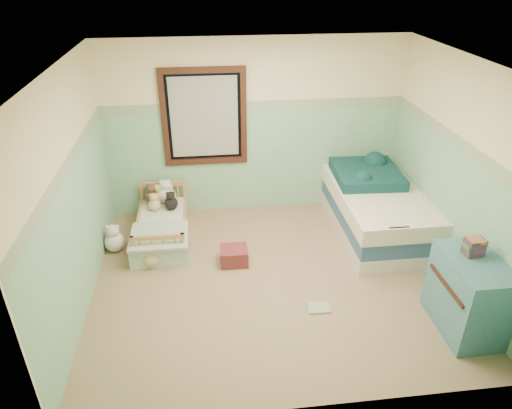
{
  "coord_description": "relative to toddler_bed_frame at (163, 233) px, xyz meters",
  "views": [
    {
      "loc": [
        -0.72,
        -4.37,
        3.43
      ],
      "look_at": [
        -0.16,
        0.35,
        0.83
      ],
      "focal_mm": 32.39,
      "sensor_mm": 36.0,
      "label": 1
    }
  ],
  "objects": [
    {
      "name": "twin_mattress",
      "position": [
        2.9,
        -0.12,
        0.46
      ],
      "size": [
        1.07,
        2.11,
        0.22
      ],
      "primitive_type": "cube",
      "color": "silver",
      "rests_on": "twin_boxspring"
    },
    {
      "name": "teal_blanket",
      "position": [
        2.85,
        0.18,
        0.64
      ],
      "size": [
        0.92,
        0.97,
        0.14
      ],
      "primitive_type": "cube",
      "rotation": [
        0.0,
        0.0,
        -0.05
      ],
      "color": "black",
      "rests_on": "twin_mattress"
    },
    {
      "name": "floor_book",
      "position": [
        1.78,
        -1.64,
        -0.07
      ],
      "size": [
        0.25,
        0.2,
        0.02
      ],
      "primitive_type": "cube",
      "rotation": [
        0.0,
        0.0,
        -0.04
      ],
      "color": "gold",
      "rests_on": "floor"
    },
    {
      "name": "twin_bed_frame",
      "position": [
        2.9,
        -0.12,
        0.02
      ],
      "size": [
        1.03,
        2.07,
        0.22
      ],
      "primitive_type": "cube",
      "color": "silver",
      "rests_on": "floor"
    },
    {
      "name": "toddler_mattress",
      "position": [
        0.0,
        0.0,
        0.15
      ],
      "size": [
        0.61,
        1.27,
        0.12
      ],
      "primitive_type": "cube",
      "color": "silver",
      "rests_on": "toddler_bed_frame"
    },
    {
      "name": "window_frame",
      "position": [
        0.65,
        0.71,
        1.36
      ],
      "size": [
        1.16,
        0.06,
        1.36
      ],
      "primitive_type": "cube",
      "color": "black",
      "rests_on": "wall_back"
    },
    {
      "name": "wall_back",
      "position": [
        1.35,
        0.75,
        1.16
      ],
      "size": [
        4.2,
        0.04,
        2.5
      ],
      "primitive_type": "cube",
      "color": "beige",
      "rests_on": "floor"
    },
    {
      "name": "plush_bed_tan",
      "position": [
        -0.1,
        0.28,
        0.29
      ],
      "size": [
        0.17,
        0.17,
        0.17
      ],
      "primitive_type": "sphere",
      "color": "#D0B77C",
      "rests_on": "toddler_mattress"
    },
    {
      "name": "extra_plush_0",
      "position": [
        0.1,
        0.51,
        0.3
      ],
      "size": [
        0.2,
        0.2,
        0.2
      ],
      "primitive_type": "sphere",
      "color": "#D0B77C",
      "rests_on": "toddler_mattress"
    },
    {
      "name": "plush_bed_brown",
      "position": [
        -0.15,
        0.5,
        0.31
      ],
      "size": [
        0.2,
        0.2,
        0.2
      ],
      "primitive_type": "sphere",
      "color": "brown",
      "rests_on": "toddler_mattress"
    },
    {
      "name": "floor",
      "position": [
        1.35,
        -1.05,
        -0.1
      ],
      "size": [
        4.2,
        3.6,
        0.02
      ],
      "primitive_type": "cube",
      "color": "#997655",
      "rests_on": "ground"
    },
    {
      "name": "plush_floor_cream",
      "position": [
        -0.6,
        -0.22,
        0.04
      ],
      "size": [
        0.26,
        0.26,
        0.26
      ],
      "primitive_type": "sphere",
      "color": "silver",
      "rests_on": "floor"
    },
    {
      "name": "ceiling",
      "position": [
        1.35,
        -1.05,
        2.42
      ],
      "size": [
        4.2,
        3.6,
        0.02
      ],
      "primitive_type": "cube",
      "color": "beige",
      "rests_on": "wall_back"
    },
    {
      "name": "red_pillow",
      "position": [
        0.92,
        -0.68,
        0.02
      ],
      "size": [
        0.34,
        0.3,
        0.21
      ],
      "primitive_type": "cube",
      "rotation": [
        0.0,
        0.0,
        -0.02
      ],
      "color": "#A2292D",
      "rests_on": "floor"
    },
    {
      "name": "extra_plush_1",
      "position": [
        -0.04,
        0.5,
        0.3
      ],
      "size": [
        0.19,
        0.19,
        0.19
      ],
      "primitive_type": "sphere",
      "color": "#D0B77C",
      "rests_on": "toddler_mattress"
    },
    {
      "name": "border_strip",
      "position": [
        1.35,
        0.74,
        1.49
      ],
      "size": [
        4.2,
        0.01,
        0.15
      ],
      "primitive_type": "cube",
      "color": "#4A764D",
      "rests_on": "wall_back"
    },
    {
      "name": "wainscot_mint",
      "position": [
        1.35,
        0.74,
        0.66
      ],
      "size": [
        4.2,
        0.01,
        1.5
      ],
      "primitive_type": "cube",
      "color": "#72AC84",
      "rests_on": "floor"
    },
    {
      "name": "dresser",
      "position": [
        3.18,
        -2.08,
        0.33
      ],
      "size": [
        0.52,
        0.83,
        0.83
      ],
      "primitive_type": "cube",
      "color": "#2D6582",
      "rests_on": "floor"
    },
    {
      "name": "plush_bed_white",
      "position": [
        0.05,
        0.5,
        0.32
      ],
      "size": [
        0.24,
        0.24,
        0.24
      ],
      "primitive_type": "sphere",
      "color": "white",
      "rests_on": "toddler_mattress"
    },
    {
      "name": "book_stack",
      "position": [
        3.18,
        -1.96,
        0.83
      ],
      "size": [
        0.19,
        0.16,
        0.18
      ],
      "primitive_type": "cube",
      "rotation": [
        0.0,
        0.0,
        0.1
      ],
      "color": "brown",
      "rests_on": "dresser"
    },
    {
      "name": "wall_right",
      "position": [
        3.45,
        -1.05,
        1.16
      ],
      "size": [
        0.04,
        3.6,
        2.5
      ],
      "primitive_type": "cube",
      "color": "beige",
      "rests_on": "floor"
    },
    {
      "name": "wall_front",
      "position": [
        1.35,
        -2.85,
        1.16
      ],
      "size": [
        4.2,
        0.04,
        2.5
      ],
      "primitive_type": "cube",
      "color": "beige",
      "rests_on": "floor"
    },
    {
      "name": "window_blinds",
      "position": [
        0.65,
        0.72,
        1.36
      ],
      "size": [
        0.92,
        0.01,
        1.12
      ],
      "primitive_type": "cube",
      "color": "beige",
      "rests_on": "window_frame"
    },
    {
      "name": "patchwork_quilt",
      "position": [
        0.0,
        -0.41,
        0.22
      ],
      "size": [
        0.72,
        0.66,
        0.03
      ],
      "primitive_type": "cube",
      "color": "#749FC2",
      "rests_on": "toddler_mattress"
    },
    {
      "name": "plush_bed_dark",
      "position": [
        0.13,
        0.28,
        0.3
      ],
      "size": [
        0.18,
        0.18,
        0.18
      ],
      "primitive_type": "sphere",
      "color": "black",
      "rests_on": "toddler_mattress"
    },
    {
      "name": "wall_left",
      "position": [
        -0.75,
        -1.05,
        1.16
      ],
      "size": [
        0.04,
        3.6,
        2.5
      ],
      "primitive_type": "cube",
      "color": "beige",
      "rests_on": "floor"
    },
    {
      "name": "plush_floor_tan",
      "position": [
        -0.1,
        -0.63,
        0.03
      ],
      "size": [
        0.23,
        0.23,
        0.23
      ],
      "primitive_type": "sphere",
      "color": "#D0B77C",
      "rests_on": "floor"
    },
    {
      "name": "twin_boxspring",
      "position": [
        2.9,
        -0.12,
        0.24
      ],
      "size": [
        1.03,
        2.07,
        0.22
      ],
      "primitive_type": "cube",
      "color": "navy",
      "rests_on": "twin_bed_frame"
    },
    {
      "name": "toddler_bed_frame",
      "position": [
        0.0,
        0.0,
        0.0
      ],
      "size": [
        0.66,
        1.32,
        0.17
      ],
      "primitive_type": "cube",
      "color": "#965B35",
      "rests_on": "floor"
    }
  ]
}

